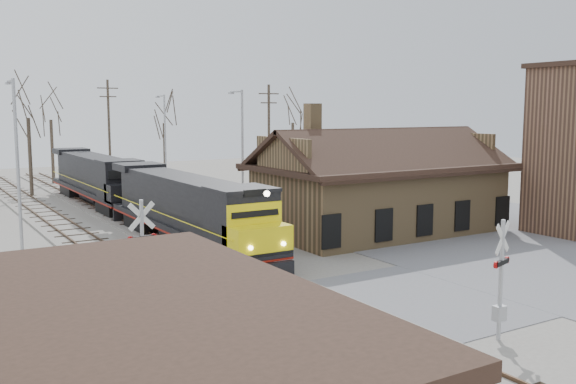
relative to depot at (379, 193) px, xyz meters
The scene contains 19 objects.
ground 17.14m from the depot, 134.97° to the right, with size 140.00×140.00×0.00m, color gray.
road 17.13m from the depot, 134.97° to the right, with size 60.00×9.00×0.03m, color slate.
parking_lot 10.29m from the depot, 53.10° to the right, with size 22.00×26.00×0.03m, color slate.
track_main 12.58m from the depot, 165.97° to the left, with size 3.40×90.00×0.24m.
track_siding 16.92m from the depot, 169.70° to the left, with size 3.40×90.00×0.24m.
depot is the anchor object (origin of this frame).
locomotive_lead 12.08m from the depot, behind, with size 2.74×18.34×4.07m.
locomotive_trailing 23.40m from the depot, 120.82° to the left, with size 2.74×18.34×3.85m.
crossbuck_near 19.02m from the depot, 117.61° to the right, with size 1.12×0.43×4.03m.
crossbuck_far 19.12m from the depot, 157.28° to the right, with size 1.19×0.31×4.18m.
streetlight_a 20.90m from the depot, 164.46° to the left, with size 0.25×2.04×9.15m.
streetlight_b 11.38m from the depot, 112.60° to the left, with size 0.25×2.04×8.92m.
streetlight_c 26.01m from the depot, 99.46° to the left, with size 0.25×2.04×8.87m.
utility_pole_b 32.21m from the depot, 103.95° to the left, with size 2.00×0.24×10.35m.
utility_pole_c 19.40m from the depot, 80.98° to the left, with size 2.00×0.24×9.71m.
tree_b 32.47m from the depot, 119.05° to the left, with size 4.55×4.55×11.15m.
tree_c 39.17m from the depot, 107.83° to the left, with size 4.34×4.34×10.64m.
tree_d 30.25m from the depot, 95.15° to the left, with size 4.14×4.14×10.13m.
tree_e 29.56m from the depot, 68.66° to the left, with size 4.10×4.10×10.03m.
Camera 1 is at (-13.39, -18.57, 7.56)m, focal length 40.00 mm.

